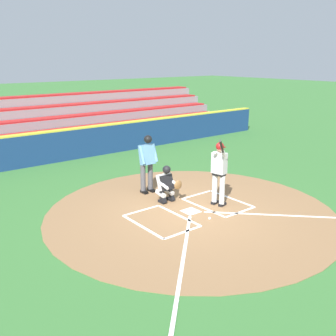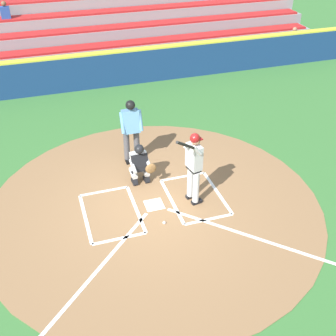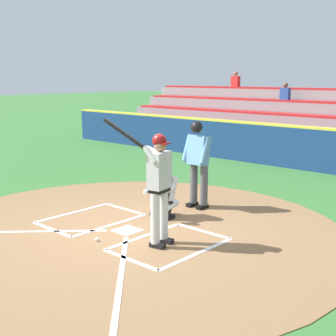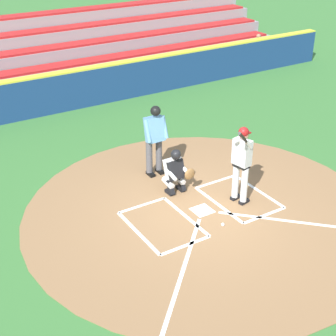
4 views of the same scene
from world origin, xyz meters
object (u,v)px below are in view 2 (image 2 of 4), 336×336
Objects in this scene: plate_umpire at (131,127)px; catcher at (140,163)px; batter at (194,164)px; baseball at (164,223)px.

catcher is at bearing 87.68° from plate_umpire.
baseball is (0.90, 0.59, -1.06)m from batter.
catcher is 15.27× the size of baseball.
catcher is (0.99, -1.16, -0.51)m from batter.
catcher is 1.83m from baseball.
baseball is at bearing 90.89° from plate_umpire.
batter is 1.88× the size of catcher.
baseball is (-0.04, 2.77, -1.04)m from plate_umpire.
catcher reaches higher than baseball.
plate_umpire is at bearing -89.11° from baseball.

